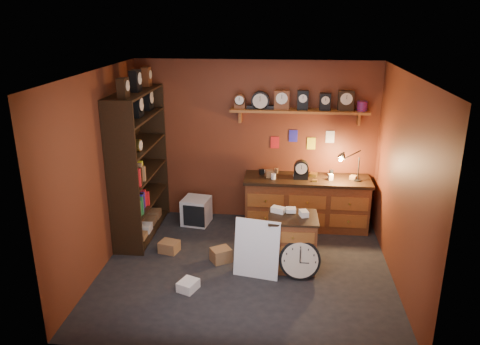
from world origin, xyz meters
name	(u,v)px	position (x,y,z in m)	size (l,w,h in m)	color
floor	(246,268)	(0.00, 0.00, 0.00)	(4.00, 4.00, 0.00)	black
room_shell	(250,148)	(0.04, 0.11, 1.72)	(4.02, 3.62, 2.71)	maroon
shelving_unit	(137,159)	(-1.79, 0.98, 1.25)	(0.47, 1.60, 2.58)	black
workbench	(307,200)	(0.88, 1.47, 0.47)	(2.05, 0.66, 1.36)	brown
low_cabinet	(292,240)	(0.64, 0.11, 0.42)	(0.69, 0.58, 0.86)	brown
big_round_clock	(300,260)	(0.74, -0.18, 0.27)	(0.55, 0.18, 0.55)	black
white_panel	(256,275)	(0.16, -0.17, 0.00)	(0.62, 0.03, 0.82)	silver
mini_fridge	(196,211)	(-0.96, 1.39, 0.22)	(0.49, 0.51, 0.45)	silver
floor_box_a	(169,247)	(-1.18, 0.36, 0.08)	(0.27, 0.23, 0.17)	olive
floor_box_b	(188,285)	(-0.69, -0.62, 0.06)	(0.21, 0.25, 0.13)	white
floor_box_c	(221,255)	(-0.37, 0.16, 0.10)	(0.27, 0.22, 0.20)	olive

